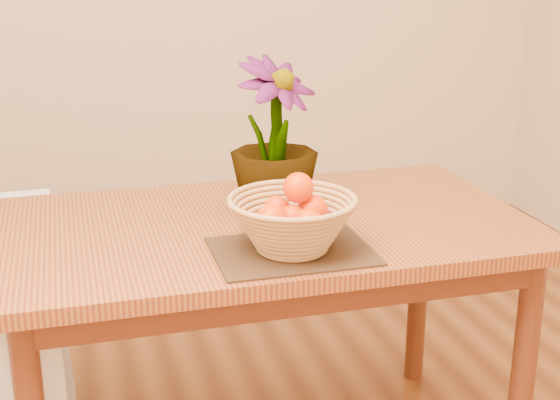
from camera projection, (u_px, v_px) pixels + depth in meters
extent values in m
cube|color=brown|center=(266.00, 228.00, 2.09)|extent=(1.40, 0.80, 0.04)
cube|color=#4B2211|center=(266.00, 249.00, 2.11)|extent=(1.28, 0.68, 0.08)
cylinder|color=#4B2211|center=(523.00, 379.00, 2.07)|extent=(0.06, 0.06, 0.71)
cylinder|color=#4B2211|center=(40.00, 329.00, 2.34)|extent=(0.06, 0.06, 0.71)
cylinder|color=#4B2211|center=(419.00, 284.00, 2.65)|extent=(0.06, 0.06, 0.71)
cube|color=#382114|center=(292.00, 251.00, 1.87)|extent=(0.38, 0.28, 0.01)
cylinder|color=tan|center=(292.00, 249.00, 1.86)|extent=(0.16, 0.16, 0.01)
sphere|color=#F33003|center=(292.00, 217.00, 1.84)|extent=(0.06, 0.06, 0.06)
sphere|color=#F33003|center=(312.00, 210.00, 1.87)|extent=(0.07, 0.07, 0.07)
sphere|color=#F33003|center=(277.00, 210.00, 1.88)|extent=(0.07, 0.07, 0.07)
sphere|color=#F33003|center=(271.00, 220.00, 1.80)|extent=(0.07, 0.07, 0.07)
sphere|color=#F33003|center=(308.00, 223.00, 1.79)|extent=(0.07, 0.07, 0.07)
sphere|color=#F33003|center=(298.00, 188.00, 1.84)|extent=(0.07, 0.07, 0.07)
imported|color=#174A15|center=(274.00, 137.00, 2.09)|extent=(0.33, 0.33, 0.42)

